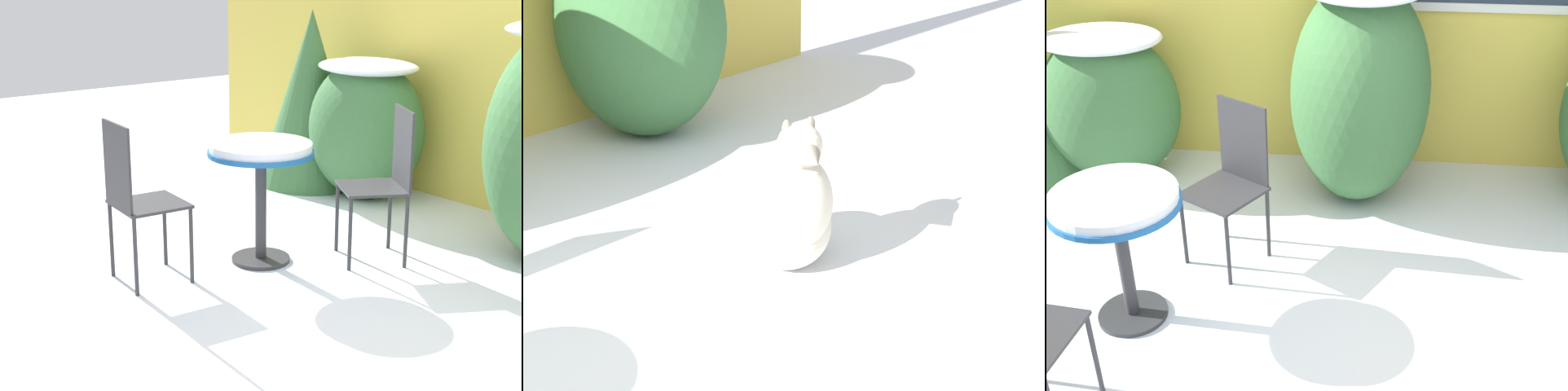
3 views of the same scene
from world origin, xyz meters
The scene contains 6 objects.
ground_plane centered at (0.00, 0.00, 0.00)m, with size 16.00×16.00×0.00m, color white.
shrub_left centered at (-1.51, 1.69, 0.59)m, with size 0.98×0.82×1.10m.
evergreen_bush centered at (-2.12, 1.66, 0.72)m, with size 0.91×0.91×1.44m.
patio_table centered at (-0.89, 0.17, 0.63)m, with size 0.65×0.65×0.76m.
patio_chair_near_table centered at (-0.46, 0.79, 0.53)m, with size 0.53×0.53×0.96m.
patio_chair_far_side centered at (-1.05, -0.61, 0.53)m, with size 0.42×0.42×0.96m.
Camera 1 is at (2.82, -2.74, 1.81)m, focal length 55.00 mm.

